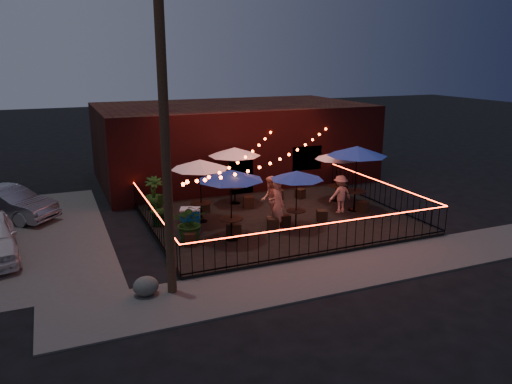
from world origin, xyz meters
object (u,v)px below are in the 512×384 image
cafe_table_1 (200,165)px  cafe_table_4 (357,152)px  cafe_table_3 (234,152)px  cooler (191,221)px  cafe_table_0 (231,176)px  cafe_table_2 (297,176)px  utility_pole (166,154)px  cafe_table_5 (338,156)px  boulder (146,286)px

cafe_table_1 → cafe_table_4: 6.50m
cafe_table_1 → cafe_table_3: 2.81m
cafe_table_1 → cooler: bearing=-123.4°
cafe_table_0 → cafe_table_3: cafe_table_0 is taller
cafe_table_4 → cafe_table_0: bearing=-167.9°
cafe_table_1 → cafe_table_2: 3.75m
utility_pole → cafe_table_3: (4.57, 7.22, -1.55)m
cafe_table_2 → cafe_table_0: bearing=-174.6°
cafe_table_3 → cafe_table_4: 5.21m
cafe_table_5 → cafe_table_0: bearing=-154.6°
cafe_table_1 → cafe_table_5: size_ratio=0.98×
boulder → cafe_table_5: bearing=31.0°
cafe_table_2 → cafe_table_1: bearing=146.0°
cafe_table_0 → cafe_table_5: (6.07, 2.88, -0.28)m
cafe_table_5 → cooler: size_ratio=2.70×
cafe_table_1 → cafe_table_5: bearing=4.7°
cooler → cafe_table_1: bearing=77.1°
cafe_table_4 → cafe_table_1: bearing=170.6°
utility_pole → cafe_table_1: (2.46, 5.35, -1.57)m
cafe_table_2 → boulder: (-6.29, -3.19, -1.87)m
cafe_table_2 → boulder: size_ratio=2.78×
boulder → cafe_table_4: bearing=23.8°
cafe_table_4 → cooler: bearing=-179.4°
cafe_table_1 → cafe_table_5: 6.51m
cafe_table_5 → boulder: cafe_table_5 is taller
cafe_table_0 → boulder: (-3.60, -2.93, -2.17)m
cafe_table_2 → cafe_table_4: bearing=17.4°
boulder → cafe_table_1: bearing=58.9°
cafe_table_1 → cafe_table_4: bearing=-9.4°
cafe_table_3 → cafe_table_2: bearing=-75.8°
cafe_table_5 → cooler: bearing=-167.0°
cafe_table_1 → cafe_table_3: size_ratio=0.83×
cafe_table_1 → cafe_table_2: bearing=-34.0°
cafe_table_4 → boulder: size_ratio=3.87×
cafe_table_3 → cafe_table_5: 4.59m
cafe_table_5 → boulder: 11.44m
cafe_table_2 → cafe_table_3: (-1.00, 3.96, 0.27)m
utility_pole → cafe_table_2: (5.57, 3.26, -1.82)m
cafe_table_3 → cafe_table_1: bearing=-138.4°
cafe_table_2 → cafe_table_3: bearing=104.2°
cafe_table_3 → cooler: cafe_table_3 is taller
cafe_table_3 → boulder: (-5.29, -7.15, -2.14)m
cooler → boulder: bearing=-99.9°
utility_pole → cafe_table_0: size_ratio=3.13×
utility_pole → cafe_table_4: 9.94m
cafe_table_0 → cafe_table_2: cafe_table_0 is taller
boulder → cafe_table_3: bearing=53.5°
boulder → cafe_table_0: bearing=39.2°
cooler → cafe_table_2: bearing=6.6°
utility_pole → cafe_table_0: (2.87, 3.00, -1.52)m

